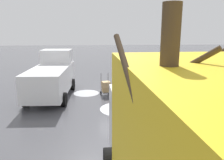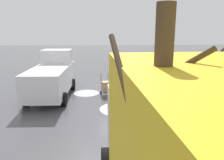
{
  "view_description": "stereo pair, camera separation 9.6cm",
  "coord_description": "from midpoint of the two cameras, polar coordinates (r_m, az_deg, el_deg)",
  "views": [
    {
      "loc": [
        1.38,
        13.57,
        3.82
      ],
      "look_at": [
        0.51,
        1.34,
        1.05
      ],
      "focal_mm": 35.42,
      "sensor_mm": 36.0,
      "label": 1
    },
    {
      "loc": [
        1.29,
        13.58,
        3.82
      ],
      "look_at": [
        0.51,
        1.34,
        1.05
      ],
      "focal_mm": 35.42,
      "sensor_mm": 36.0,
      "label": 2
    }
  ],
  "objects": [
    {
      "name": "shopping_cart_vendor",
      "position": [
        13.2,
        1.65,
        -1.53
      ],
      "size": [
        0.61,
        0.86,
        1.04
      ],
      "color": "#B2B2B7",
      "rests_on": "ground"
    },
    {
      "name": "pedestrian_pink_side",
      "position": [
        13.41,
        7.61,
        2.96
      ],
      "size": [
        1.04,
        1.04,
        2.15
      ],
      "color": "black",
      "rests_on": "ground"
    },
    {
      "name": "hand_dolly_boxes",
      "position": [
        13.16,
        -1.36,
        -1.8
      ],
      "size": [
        0.65,
        0.8,
        1.32
      ],
      "color": "#515156",
      "rests_on": "ground"
    },
    {
      "name": "pedestrian_black_side",
      "position": [
        12.2,
        5.07,
        2.12
      ],
      "size": [
        1.04,
        1.04,
        2.15
      ],
      "color": "black",
      "rests_on": "ground"
    },
    {
      "name": "bare_tree_near",
      "position": [
        7.99,
        25.9,
        -4.14
      ],
      "size": [
        1.02,
        1.15,
        3.62
      ],
      "color": "#423323",
      "rests_on": "ground"
    },
    {
      "name": "slush_patch_under_van",
      "position": [
        11.07,
        2.72,
        -7.46
      ],
      "size": [
        2.17,
        2.17,
        0.01
      ],
      "primitive_type": "cylinder",
      "color": "silver",
      "rests_on": "ground"
    },
    {
      "name": "ground_plane",
      "position": [
        14.16,
        1.92,
        -2.92
      ],
      "size": [
        90.0,
        90.0,
        0.0
      ],
      "primitive_type": "plane",
      "color": "#4C4C51"
    },
    {
      "name": "slush_patch_near_cluster",
      "position": [
        13.83,
        -6.41,
        -3.37
      ],
      "size": [
        1.57,
        1.57,
        0.01
      ],
      "primitive_type": "cylinder",
      "color": "#999BA0",
      "rests_on": "ground"
    },
    {
      "name": "cargo_van_parked_right",
      "position": [
        13.42,
        -14.97,
        0.94
      ],
      "size": [
        2.33,
        5.4,
        2.6
      ],
      "color": "white",
      "rests_on": "ground"
    },
    {
      "name": "bare_tree_far",
      "position": [
        3.3,
        12.54,
        -17.33
      ],
      "size": [
        1.4,
        1.39,
        4.16
      ],
      "color": "#423323",
      "rests_on": "ground"
    }
  ]
}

